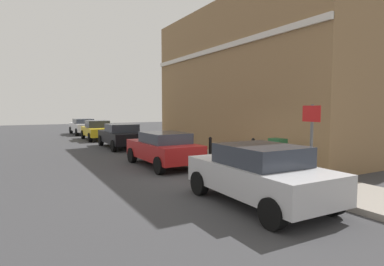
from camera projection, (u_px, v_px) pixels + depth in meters
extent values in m
plane|color=#38383A|center=(213.00, 179.00, 10.51)|extent=(80.00, 80.00, 0.00)
cube|color=gray|center=(184.00, 151.00, 16.72)|extent=(2.31, 30.00, 0.15)
cube|color=olive|center=(269.00, 81.00, 17.61)|extent=(7.17, 13.45, 7.67)
cube|color=silver|center=(215.00, 49.00, 15.73)|extent=(0.12, 13.45, 0.24)
cube|color=#B7B7BC|center=(259.00, 178.00, 7.71)|extent=(1.86, 3.93, 0.67)
cube|color=#2D333D|center=(261.00, 155.00, 7.60)|extent=(1.62, 1.93, 0.49)
cylinder|color=black|center=(199.00, 183.00, 8.55)|extent=(0.22, 0.64, 0.64)
cylinder|color=black|center=(250.00, 176.00, 9.38)|extent=(0.22, 0.64, 0.64)
cylinder|color=black|center=(272.00, 214.00, 6.09)|extent=(0.22, 0.64, 0.64)
cylinder|color=black|center=(332.00, 201.00, 6.92)|extent=(0.22, 0.64, 0.64)
cube|color=maroon|center=(163.00, 150.00, 12.75)|extent=(1.81, 3.96, 0.65)
cube|color=#2D333D|center=(165.00, 138.00, 12.55)|extent=(1.56, 1.96, 0.43)
cylinder|color=black|center=(132.00, 155.00, 13.58)|extent=(0.23, 0.64, 0.64)
cylinder|color=black|center=(166.00, 152.00, 14.40)|extent=(0.23, 0.64, 0.64)
cylinder|color=black|center=(159.00, 166.00, 11.16)|extent=(0.23, 0.64, 0.64)
cylinder|color=black|center=(198.00, 162.00, 11.97)|extent=(0.23, 0.64, 0.64)
cube|color=black|center=(121.00, 137.00, 18.65)|extent=(1.88, 4.28, 0.63)
cube|color=#2D333D|center=(122.00, 128.00, 18.52)|extent=(1.63, 1.82, 0.47)
cylinder|color=black|center=(101.00, 141.00, 19.65)|extent=(0.23, 0.64, 0.64)
cylinder|color=black|center=(128.00, 139.00, 20.46)|extent=(0.23, 0.64, 0.64)
cylinder|color=black|center=(114.00, 146.00, 16.88)|extent=(0.23, 0.64, 0.64)
cylinder|color=black|center=(144.00, 144.00, 17.70)|extent=(0.23, 0.64, 0.64)
cube|color=gold|center=(97.00, 131.00, 23.24)|extent=(1.74, 3.97, 0.59)
cube|color=#2D333D|center=(97.00, 124.00, 23.23)|extent=(1.51, 1.72, 0.53)
cylinder|color=black|center=(83.00, 134.00, 24.14)|extent=(0.23, 0.64, 0.64)
cylinder|color=black|center=(104.00, 134.00, 24.89)|extent=(0.23, 0.64, 0.64)
cylinder|color=black|center=(90.00, 137.00, 21.64)|extent=(0.23, 0.64, 0.64)
cylinder|color=black|center=(113.00, 136.00, 22.40)|extent=(0.23, 0.64, 0.64)
cube|color=silver|center=(83.00, 127.00, 27.92)|extent=(1.76, 4.00, 0.66)
cube|color=#2D333D|center=(83.00, 121.00, 27.80)|extent=(1.51, 1.90, 0.42)
cylinder|color=black|center=(71.00, 130.00, 28.79)|extent=(0.23, 0.64, 0.64)
cylinder|color=black|center=(89.00, 129.00, 29.58)|extent=(0.23, 0.64, 0.64)
cylinder|color=black|center=(77.00, 132.00, 26.32)|extent=(0.23, 0.64, 0.64)
cylinder|color=black|center=(96.00, 131.00, 27.12)|extent=(0.23, 0.64, 0.64)
cube|color=#1E4C28|center=(277.00, 155.00, 10.94)|extent=(0.40, 0.55, 1.15)
cube|color=#333333|center=(277.00, 170.00, 10.98)|extent=(0.46, 0.61, 0.08)
cylinder|color=black|center=(253.00, 153.00, 12.23)|extent=(0.12, 0.12, 0.95)
sphere|color=black|center=(253.00, 140.00, 12.19)|extent=(0.14, 0.14, 0.14)
cylinder|color=black|center=(210.00, 151.00, 12.72)|extent=(0.12, 0.12, 0.95)
sphere|color=black|center=(210.00, 139.00, 12.68)|extent=(0.14, 0.14, 0.14)
cylinder|color=#59595B|center=(311.00, 147.00, 8.63)|extent=(0.08, 0.08, 2.30)
cube|color=white|center=(312.00, 114.00, 8.55)|extent=(0.03, 0.56, 0.40)
cube|color=red|center=(311.00, 114.00, 8.54)|extent=(0.01, 0.60, 0.44)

